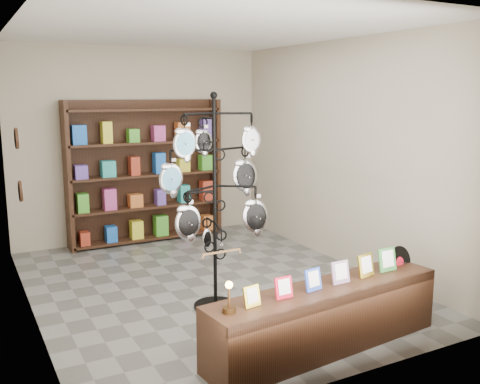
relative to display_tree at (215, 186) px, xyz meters
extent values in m
plane|color=slate|center=(0.22, 0.66, -1.34)|extent=(5.00, 5.00, 0.00)
plane|color=#B3A590|center=(0.22, 3.16, 0.16)|extent=(4.00, 0.00, 4.00)
plane|color=#B3A590|center=(0.22, -1.84, 0.16)|extent=(4.00, 0.00, 4.00)
plane|color=#B3A590|center=(-1.78, 0.66, 0.16)|extent=(0.00, 5.00, 5.00)
plane|color=#B3A590|center=(2.22, 0.66, 0.16)|extent=(0.00, 5.00, 5.00)
plane|color=white|center=(0.22, 0.66, 1.66)|extent=(5.00, 5.00, 0.00)
cylinder|color=black|center=(0.00, 0.00, -1.32)|extent=(0.50, 0.50, 0.03)
cylinder|color=black|center=(0.00, 0.00, -0.21)|extent=(0.04, 0.04, 2.25)
sphere|color=black|center=(0.00, 0.00, 0.94)|extent=(0.08, 0.08, 0.08)
ellipsoid|color=silver|center=(0.02, 0.24, -0.63)|extent=(0.12, 0.05, 0.24)
cube|color=tan|center=(-0.08, -0.31, -0.62)|extent=(0.43, 0.03, 0.04)
cube|color=black|center=(0.47, -1.33, -1.04)|extent=(2.43, 0.71, 0.59)
cube|color=yellow|center=(-0.34, -1.41, -0.66)|extent=(0.16, 0.07, 0.17)
cube|color=red|center=(-0.02, -1.38, -0.65)|extent=(0.17, 0.07, 0.19)
cube|color=#263FA5|center=(0.31, -1.35, -0.65)|extent=(0.18, 0.07, 0.20)
cube|color=#E54C33|center=(0.63, -1.32, -0.64)|extent=(0.19, 0.08, 0.21)
cube|color=yellow|center=(0.96, -1.29, -0.64)|extent=(0.20, 0.08, 0.22)
cube|color=#337233|center=(1.25, -1.26, -0.63)|extent=(0.21, 0.08, 0.23)
cylinder|color=black|center=(1.50, -1.18, -0.72)|extent=(0.33, 0.10, 0.32)
cylinder|color=red|center=(1.50, -1.18, -0.72)|extent=(0.11, 0.04, 0.11)
cylinder|color=#412912|center=(-0.56, -1.43, -0.73)|extent=(0.11, 0.11, 0.04)
cylinder|color=#412912|center=(-0.56, -1.43, -0.63)|extent=(0.02, 0.02, 0.15)
sphere|color=#FFBF59|center=(-0.56, -1.43, -0.52)|extent=(0.06, 0.06, 0.06)
cube|color=black|center=(0.22, 3.10, -0.24)|extent=(2.40, 0.04, 2.20)
cube|color=black|center=(-0.96, 2.94, -0.24)|extent=(0.06, 0.36, 2.20)
cube|color=black|center=(1.40, 2.94, -0.24)|extent=(0.06, 0.36, 2.20)
cube|color=black|center=(0.22, 2.94, -1.29)|extent=(2.36, 0.36, 0.04)
cube|color=black|center=(0.22, 2.94, -0.79)|extent=(2.36, 0.36, 0.03)
cube|color=black|center=(0.22, 2.94, -0.29)|extent=(2.36, 0.36, 0.04)
cube|color=black|center=(0.22, 2.94, 0.21)|extent=(2.36, 0.36, 0.04)
cube|color=black|center=(0.22, 2.94, 0.71)|extent=(2.36, 0.36, 0.04)
cylinder|color=black|center=(-1.75, 1.46, 0.46)|extent=(0.03, 0.24, 0.24)
cylinder|color=black|center=(-1.75, 1.46, -0.14)|extent=(0.03, 0.24, 0.24)
camera|label=1|loc=(-2.36, -4.98, 0.96)|focal=40.00mm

